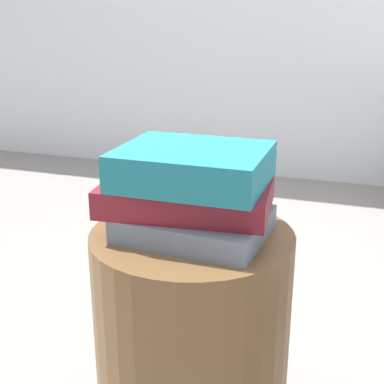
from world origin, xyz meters
TOP-DOWN VIEW (x-y plane):
  - side_table at (0.00, 0.00)m, footprint 0.37×0.37m
  - book_slate at (0.01, -0.01)m, footprint 0.26×0.20m
  - book_maroon at (-0.01, 0.01)m, footprint 0.31×0.22m
  - book_teal at (-0.00, 0.01)m, footprint 0.25×0.21m

SIDE VIEW (x-z plane):
  - side_table at x=0.00m, z-range 0.00..0.48m
  - book_slate at x=0.01m, z-range 0.48..0.53m
  - book_maroon at x=-0.01m, z-range 0.53..0.57m
  - book_teal at x=0.00m, z-range 0.57..0.64m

